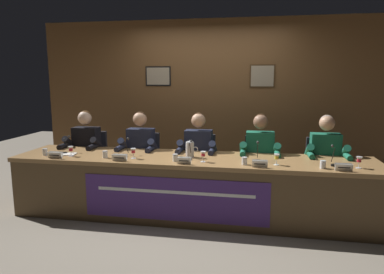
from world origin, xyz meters
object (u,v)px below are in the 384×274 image
(juice_glass_far_right, at_px, (359,160))
(juice_glass_left, at_px, (133,151))
(water_cup_left, at_px, (105,155))
(chair_far_right, at_px, (322,174))
(juice_glass_right, at_px, (277,157))
(panelist_center, at_px, (198,152))
(panelist_far_left, at_px, (84,148))
(document_stack_far_left, at_px, (67,154))
(water_cup_right, at_px, (244,161))
(nameplate_far_right, at_px, (344,167))
(chair_center, at_px, (200,168))
(water_pitcher_central, at_px, (190,149))
(microphone_right, at_px, (257,154))
(conference_table, at_px, (190,177))
(water_cup_far_left, at_px, (45,152))
(water_cup_center, at_px, (175,158))
(nameplate_right, at_px, (260,164))
(microphone_far_left, at_px, (66,147))
(nameplate_left, at_px, (120,157))
(microphone_far_right, at_px, (333,159))
(water_cup_far_right, at_px, (323,165))
(juice_glass_center, at_px, (203,155))
(panelist_left, at_px, (139,150))
(nameplate_far_left, at_px, (55,155))
(chair_left, at_px, (144,166))
(juice_glass_far_left, at_px, (71,149))
(microphone_left, at_px, (126,150))
(panelist_right, at_px, (260,154))
(chair_right, at_px, (259,171))
(panelist_far_right, at_px, (326,157))
(microphone_center, at_px, (190,153))

(juice_glass_far_right, bearing_deg, juice_glass_left, 179.88)
(water_cup_left, relative_size, chair_far_right, 0.09)
(juice_glass_right, bearing_deg, panelist_center, 147.72)
(panelist_far_left, relative_size, document_stack_far_left, 5.23)
(water_cup_right, xyz_separation_m, nameplate_far_right, (1.02, -0.09, 0.00))
(chair_center, xyz_separation_m, water_pitcher_central, (-0.03, -0.61, 0.39))
(water_cup_right, xyz_separation_m, microphone_right, (0.14, 0.21, 0.04))
(nameplate_far_right, distance_m, juice_glass_far_right, 0.25)
(conference_table, distance_m, chair_center, 0.74)
(microphone_right, bearing_deg, water_cup_right, -123.67)
(nameplate_far_right, relative_size, water_pitcher_central, 0.81)
(panelist_far_left, relative_size, juice_glass_right, 9.94)
(juice_glass_left, relative_size, water_cup_left, 1.46)
(water_cup_far_left, relative_size, water_cup_center, 1.00)
(nameplate_right, height_order, microphone_right, microphone_right)
(conference_table, relative_size, microphone_right, 20.18)
(microphone_far_left, xyz_separation_m, nameplate_far_right, (3.28, -0.30, -0.03))
(nameplate_left, xyz_separation_m, microphone_far_right, (2.39, 0.23, 0.03))
(conference_table, xyz_separation_m, juice_glass_right, (0.99, -0.08, 0.30))
(nameplate_far_right, relative_size, water_cup_far_right, 2.00)
(juice_glass_center, bearing_deg, conference_table, 152.90)
(panelist_left, distance_m, microphone_right, 1.66)
(nameplate_far_left, relative_size, chair_left, 0.20)
(juice_glass_far_left, relative_size, panelist_center, 0.10)
(water_cup_right, bearing_deg, microphone_left, 172.30)
(juice_glass_center, bearing_deg, nameplate_right, -11.92)
(panelist_far_left, bearing_deg, microphone_left, -30.42)
(water_cup_right, bearing_deg, panelist_right, 75.28)
(nameplate_far_left, xyz_separation_m, nameplate_right, (2.41, -0.00, 0.00))
(panelist_right, xyz_separation_m, juice_glass_far_right, (1.03, -0.61, 0.10))
(water_cup_center, bearing_deg, panelist_left, 135.26)
(chair_left, distance_m, chair_right, 1.63)
(conference_table, bearing_deg, chair_left, 137.62)
(water_pitcher_central, bearing_deg, nameplate_far_left, -167.53)
(water_cup_center, relative_size, panelist_right, 0.07)
(water_cup_right, bearing_deg, microphone_far_right, 8.63)
(water_pitcher_central, bearing_deg, panelist_far_right, 13.90)
(water_cup_left, distance_m, chair_far_right, 2.80)
(conference_table, bearing_deg, water_cup_far_right, -5.76)
(water_cup_left, relative_size, juice_glass_far_right, 0.69)
(microphone_far_left, relative_size, microphone_far_right, 1.00)
(nameplate_far_left, height_order, microphone_right, microphone_right)
(juice_glass_left, bearing_deg, microphone_far_right, 2.00)
(microphone_center, bearing_deg, nameplate_right, -17.52)
(nameplate_far_left, relative_size, chair_far_right, 0.20)
(water_cup_far_right, bearing_deg, panelist_center, 154.84)
(nameplate_left, xyz_separation_m, nameplate_right, (1.60, -0.01, 0.00))
(juice_glass_far_left, relative_size, water_cup_far_right, 1.46)
(microphone_left, distance_m, juice_glass_center, 1.00)
(chair_left, bearing_deg, microphone_far_left, -140.72)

